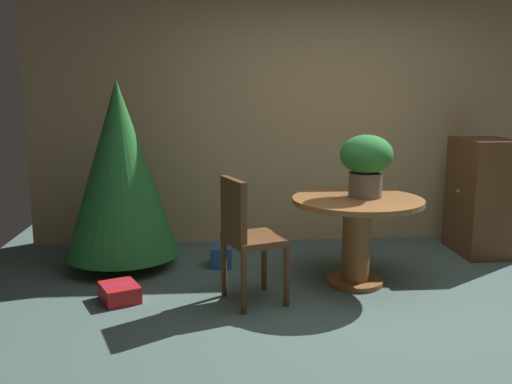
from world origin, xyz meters
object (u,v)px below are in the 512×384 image
Objects in this scene: gift_box_blue at (221,256)px; wooden_cabinet at (482,197)px; round_dining_table at (356,224)px; gift_box_red at (120,292)px; flower_vase at (366,161)px; wooden_chair_left at (246,233)px; holiday_tree at (120,169)px.

gift_box_blue is 2.58m from wooden_cabinet.
gift_box_red is at bearing -173.20° from round_dining_table.
wooden_chair_left is (-0.99, -0.37, -0.48)m from flower_vase.
round_dining_table is at bearing 20.00° from wooden_chair_left.
holiday_tree is at bearing 138.34° from wooden_chair_left.
gift_box_blue is at bearing 44.44° from gift_box_red.
round_dining_table is at bearing 6.80° from gift_box_red.
gift_box_blue is at bearing -3.29° from holiday_tree.
round_dining_table is 0.94× the size of wooden_cabinet.
round_dining_table is 1.93m from gift_box_red.
flower_vase is 0.45× the size of wooden_cabinet.
gift_box_red is 3.50m from wooden_cabinet.
holiday_tree reaches higher than wooden_chair_left.
wooden_cabinet is (3.40, 0.19, -0.33)m from holiday_tree.
holiday_tree is at bearing 176.71° from gift_box_blue.
holiday_tree is 4.30× the size of gift_box_red.
wooden_chair_left is at bearing -79.11° from gift_box_blue.
gift_box_blue is at bearing 100.89° from wooden_chair_left.
flower_vase reaches higher than gift_box_blue.
gift_box_red is at bearing -83.55° from holiday_tree.
wooden_cabinet is (2.53, 0.24, 0.46)m from gift_box_blue.
flower_vase is 1.56m from gift_box_blue.
flower_vase is at bearing -151.48° from wooden_cabinet.
holiday_tree is 7.08× the size of gift_box_blue.
flower_vase is 2.15× the size of gift_box_blue.
round_dining_table is at bearing -16.88° from holiday_tree.
flower_vase is (0.07, 0.04, 0.51)m from round_dining_table.
flower_vase is 1.16m from wooden_chair_left.
holiday_tree is at bearing 163.12° from round_dining_table.
wooden_cabinet is (1.45, 0.79, 0.05)m from round_dining_table.
holiday_tree is 1.17m from gift_box_red.
gift_box_blue is (0.87, -0.05, -0.80)m from holiday_tree.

